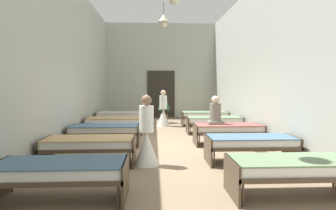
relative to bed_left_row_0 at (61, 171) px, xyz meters
name	(u,v)px	position (x,y,z in m)	size (l,w,h in m)	color
ground_plane	(167,147)	(1.72, 3.80, -0.49)	(6.14, 14.35, 0.10)	#8C755B
room_shell	(165,62)	(1.72, 5.06, 1.97)	(5.94, 13.95, 4.80)	#B2B7AD
bed_left_row_0	(61,171)	(0.00, 0.00, 0.00)	(1.90, 0.84, 0.57)	#473828
bed_right_row_0	(293,167)	(3.44, 0.00, 0.00)	(1.90, 0.84, 0.57)	#473828
bed_left_row_1	(90,144)	(0.00, 1.90, 0.00)	(1.90, 0.84, 0.57)	#473828
bed_right_row_1	(251,142)	(3.44, 1.90, 0.00)	(1.90, 0.84, 0.57)	#473828
bed_left_row_2	(105,130)	(0.00, 3.80, 0.00)	(1.90, 0.84, 0.57)	#473828
bed_right_row_2	(228,129)	(3.44, 3.80, 0.00)	(1.90, 0.84, 0.57)	#473828
bed_left_row_3	(114,121)	(0.00, 5.70, 0.00)	(1.90, 0.84, 0.57)	#473828
bed_right_row_3	(214,121)	(3.44, 5.70, 0.00)	(1.90, 0.84, 0.57)	#473828
bed_left_row_4	(121,115)	(0.00, 7.60, 0.00)	(1.90, 0.84, 0.57)	#473828
bed_right_row_4	(205,115)	(3.44, 7.60, 0.00)	(1.90, 0.84, 0.57)	#473828
nurse_near_aisle	(163,113)	(1.73, 7.53, 0.09)	(0.52, 0.52, 1.49)	white
nurse_mid_aisle	(147,140)	(1.20, 1.80, 0.09)	(0.52, 0.52, 1.49)	white
patient_seated_primary	(215,114)	(3.09, 3.90, 0.43)	(0.44, 0.44, 0.80)	slate
potted_plant	(164,103)	(1.79, 8.51, 0.44)	(0.52, 0.52, 1.43)	brown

